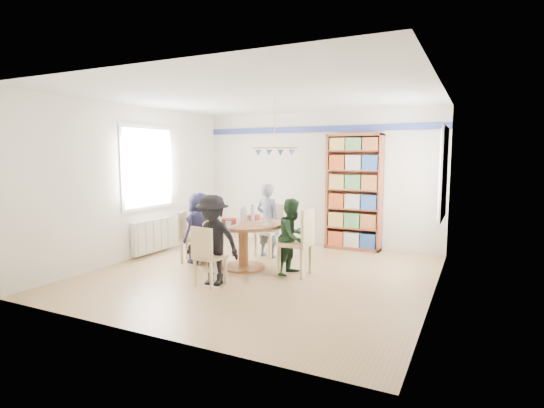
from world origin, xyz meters
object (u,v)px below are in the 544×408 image
Objects in this scene: dining_table at (243,234)px; bookshelf at (354,193)px; radiator at (153,235)px; chair_left at (189,234)px; chair_right at (300,239)px; person_left at (199,228)px; chair_far at (271,227)px; person_far at (268,220)px; chair_near at (207,253)px; person_right at (293,237)px; person_near at (213,240)px.

bookshelf is at bearing 60.54° from dining_table.
radiator is 1.15× the size of chair_left.
chair_right is (2.03, 0.08, 0.09)m from chair_left.
chair_right is at bearing -1.86° from radiator.
radiator is at bearing 178.14° from chair_right.
person_left is (-1.84, -0.04, 0.04)m from chair_right.
chair_far is 0.43× the size of bookshelf.
person_far reaches higher than chair_left.
radiator is 0.97× the size of chair_right.
chair_near is at bearing -43.04° from chair_left.
chair_far is 0.19m from person_far.
chair_right is 2.22m from bookshelf.
chair_far is at bearing 49.02° from person_right.
dining_table is at bearing -90.04° from chair_far.
dining_table is 0.99m from chair_right.
bookshelf reaches higher than radiator.
bookshelf is (3.23, 2.04, 0.75)m from radiator.
person_left reaches higher than chair_far.
dining_table is 0.85m from person_right.
dining_table is at bearing 100.32° from person_right.
person_right is 0.92× the size of person_near.
chair_far is 0.72× the size of person_far.
person_right is 2.22m from bookshelf.
chair_left is at bearing -135.55° from bookshelf.
person_near reaches higher than dining_table.
person_near is at bearing -27.34° from radiator.
radiator is 0.99m from chair_left.
person_left is at bearing 132.49° from person_near.
bookshelf is (2.08, 2.18, 0.49)m from person_left.
person_left is at bearing 130.14° from chair_near.
chair_right is 0.80× the size of person_near.
chair_near is 0.70× the size of person_left.
chair_near is at bearing -30.01° from radiator.
radiator is at bearing 27.20° from person_far.
radiator is 0.83× the size of person_left.
person_near is (-0.94, -0.97, 0.07)m from chair_right.
chair_near is at bearing -110.89° from person_near.
chair_far is at bearing 89.60° from person_near.
chair_far reaches higher than dining_table.
chair_near reaches higher than radiator.
person_near is at bearing 148.44° from person_right.
dining_table is 0.58× the size of bookshelf.
bookshelf is at bearing 144.04° from person_left.
chair_far is at bearing 89.96° from dining_table.
person_near reaches higher than chair_left.
person_far reaches higher than chair_near.
person_right is at bearing 174.00° from chair_right.
bookshelf reaches higher than chair_far.
person_right reaches higher than chair_left.
bookshelf reaches higher than person_far.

